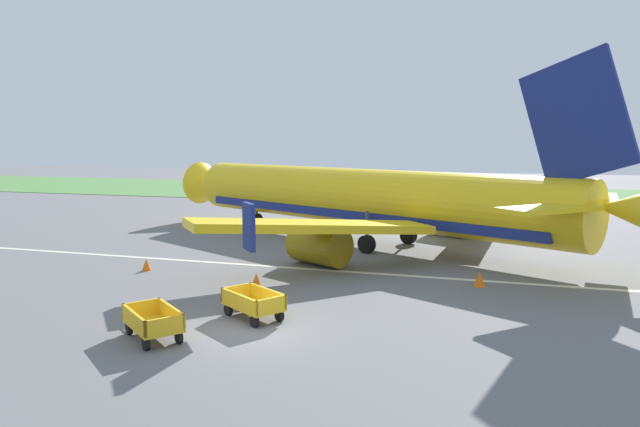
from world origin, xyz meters
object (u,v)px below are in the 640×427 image
object	(u,v)px
traffic_cone_mid_apron	(480,279)
traffic_cone_near_plane	(256,279)
baggage_cart_nearest	(153,322)
baggage_cart_second_in_row	(253,303)
traffic_cone_by_carts	(146,265)
airplane	(371,199)

from	to	relation	value
traffic_cone_mid_apron	traffic_cone_near_plane	bearing A→B (deg)	-164.14
traffic_cone_near_plane	traffic_cone_mid_apron	size ratio (longest dim) A/B	0.81
traffic_cone_near_plane	baggage_cart_nearest	bearing A→B (deg)	-93.28
baggage_cart_second_in_row	traffic_cone_by_carts	bearing A→B (deg)	145.62
traffic_cone_near_plane	traffic_cone_mid_apron	xyz separation A→B (m)	(10.14, 2.88, 0.07)
baggage_cart_nearest	traffic_cone_by_carts	bearing A→B (deg)	124.87
airplane	baggage_cart_nearest	distance (m)	20.31
baggage_cart_second_in_row	traffic_cone_near_plane	size ratio (longest dim) A/B	5.73
airplane	traffic_cone_mid_apron	size ratio (longest dim) A/B	48.30
traffic_cone_near_plane	traffic_cone_by_carts	distance (m)	6.94
baggage_cart_nearest	traffic_cone_near_plane	bearing A→B (deg)	86.72
traffic_cone_mid_apron	traffic_cone_by_carts	xyz separation A→B (m)	(-16.97, -1.65, -0.05)
traffic_cone_mid_apron	traffic_cone_by_carts	world-z (taller)	traffic_cone_mid_apron
baggage_cart_nearest	traffic_cone_near_plane	xyz separation A→B (m)	(0.45, 7.92, -0.31)
airplane	traffic_cone_mid_apron	xyz separation A→B (m)	(7.17, -9.07, -2.69)
traffic_cone_near_plane	traffic_cone_by_carts	xyz separation A→B (m)	(-6.83, 1.23, 0.02)
baggage_cart_second_in_row	traffic_cone_by_carts	xyz separation A→B (m)	(-8.75, 5.99, -0.28)
airplane	traffic_cone_by_carts	distance (m)	14.78
baggage_cart_second_in_row	traffic_cone_mid_apron	xyz separation A→B (m)	(8.22, 7.64, -0.24)
airplane	baggage_cart_nearest	xyz separation A→B (m)	(-3.42, -19.87, -2.45)
traffic_cone_mid_apron	baggage_cart_second_in_row	bearing A→B (deg)	-137.11
baggage_cart_nearest	traffic_cone_by_carts	world-z (taller)	baggage_cart_nearest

